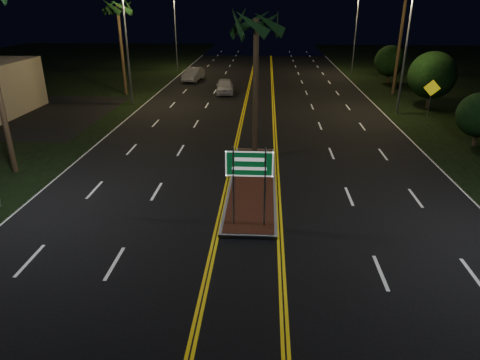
# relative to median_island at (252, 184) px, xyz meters

# --- Properties ---
(ground) EXTENTS (120.00, 120.00, 0.00)m
(ground) POSITION_rel_median_island_xyz_m (0.00, -7.00, -0.08)
(ground) COLOR black
(ground) RESTS_ON ground
(median_island) EXTENTS (2.25, 10.25, 0.17)m
(median_island) POSITION_rel_median_island_xyz_m (0.00, 0.00, 0.00)
(median_island) COLOR gray
(median_island) RESTS_ON ground
(highway_sign) EXTENTS (1.80, 0.08, 3.20)m
(highway_sign) POSITION_rel_median_island_xyz_m (0.00, -4.20, 2.32)
(highway_sign) COLOR gray
(highway_sign) RESTS_ON ground
(streetlight_left_mid) EXTENTS (1.91, 0.44, 9.00)m
(streetlight_left_mid) POSITION_rel_median_island_xyz_m (-10.61, 17.00, 5.57)
(streetlight_left_mid) COLOR gray
(streetlight_left_mid) RESTS_ON ground
(streetlight_left_far) EXTENTS (1.91, 0.44, 9.00)m
(streetlight_left_far) POSITION_rel_median_island_xyz_m (-10.61, 37.00, 5.57)
(streetlight_left_far) COLOR gray
(streetlight_left_far) RESTS_ON ground
(streetlight_right_mid) EXTENTS (1.91, 0.44, 9.00)m
(streetlight_right_mid) POSITION_rel_median_island_xyz_m (10.61, 15.00, 5.57)
(streetlight_right_mid) COLOR gray
(streetlight_right_mid) RESTS_ON ground
(streetlight_right_far) EXTENTS (1.91, 0.44, 9.00)m
(streetlight_right_far) POSITION_rel_median_island_xyz_m (10.61, 35.00, 5.57)
(streetlight_right_far) COLOR gray
(streetlight_right_far) RESTS_ON ground
(palm_median) EXTENTS (2.40, 2.40, 8.30)m
(palm_median) POSITION_rel_median_island_xyz_m (0.00, 3.50, 7.19)
(palm_median) COLOR #382819
(palm_median) RESTS_ON ground
(palm_left_far) EXTENTS (2.40, 2.40, 8.80)m
(palm_left_far) POSITION_rel_median_island_xyz_m (-12.80, 21.00, 7.66)
(palm_left_far) COLOR #382819
(palm_left_far) RESTS_ON ground
(shrub_near) EXTENTS (2.70, 2.70, 3.30)m
(shrub_near) POSITION_rel_median_island_xyz_m (13.50, 7.00, 1.86)
(shrub_near) COLOR #382819
(shrub_near) RESTS_ON ground
(shrub_mid) EXTENTS (3.78, 3.78, 4.62)m
(shrub_mid) POSITION_rel_median_island_xyz_m (14.00, 17.00, 2.64)
(shrub_mid) COLOR #382819
(shrub_mid) RESTS_ON ground
(shrub_far) EXTENTS (3.24, 3.24, 3.96)m
(shrub_far) POSITION_rel_median_island_xyz_m (13.80, 29.00, 2.25)
(shrub_far) COLOR #382819
(shrub_far) RESTS_ON ground
(car_near) EXTENTS (2.47, 4.96, 1.60)m
(car_near) POSITION_rel_median_island_xyz_m (-3.43, 22.27, 0.72)
(car_near) COLOR silver
(car_near) RESTS_ON ground
(car_far) EXTENTS (2.80, 5.15, 1.63)m
(car_far) POSITION_rel_median_island_xyz_m (-7.61, 29.07, 0.73)
(car_far) COLOR silver
(car_far) RESTS_ON ground
(warning_sign) EXTENTS (1.17, 0.35, 2.87)m
(warning_sign) POSITION_rel_median_island_xyz_m (12.99, 13.90, 1.82)
(warning_sign) COLOR gray
(warning_sign) RESTS_ON ground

